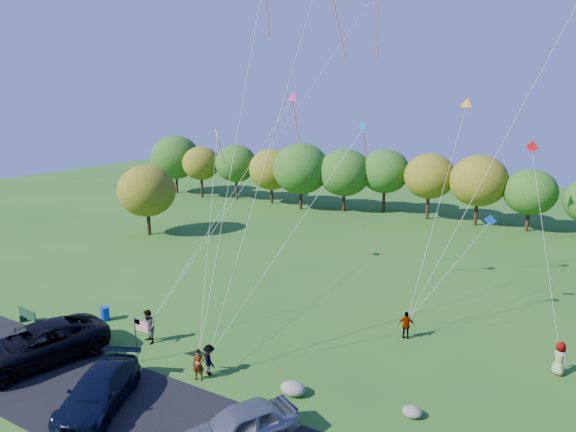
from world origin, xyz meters
name	(u,v)px	position (x,y,z in m)	size (l,w,h in m)	color
ground	(206,376)	(0.00, 0.00, 0.00)	(140.00, 140.00, 0.00)	#235B1A
asphalt_lane	(145,419)	(0.00, -4.00, 0.03)	(44.00, 6.00, 0.06)	black
treeline	(431,181)	(0.89, 35.82, 4.82)	(75.60, 27.86, 8.41)	#3D2716
minivan_dark	(37,345)	(-8.18, -3.35, 1.02)	(3.19, 6.92, 1.92)	black
minivan_navy	(99,391)	(-2.27, -4.42, 0.84)	(2.20, 5.41, 1.57)	black
minivan_silver	(239,426)	(4.46, -3.33, 0.87)	(1.90, 4.73, 1.61)	gray
flyer_a	(199,365)	(-0.09, -0.37, 0.78)	(0.57, 0.37, 1.56)	#4C4C59
flyer_b	(148,327)	(-4.96, 1.15, 0.96)	(0.93, 0.73, 1.92)	#4C4C59
flyer_c	(209,360)	(0.03, 0.28, 0.77)	(1.00, 0.57, 1.54)	#4C4C59
flyer_d	(406,325)	(7.11, 8.96, 0.79)	(0.93, 0.39, 1.58)	#4C4C59
flyer_e	(559,358)	(14.77, 8.98, 0.85)	(0.83, 0.54, 1.70)	#4C4C59
park_bench	(29,316)	(-12.83, -0.81, 0.54)	(1.83, 0.53, 1.01)	#143720
trash_barrel	(105,314)	(-9.48, 1.96, 0.42)	(0.56, 0.56, 0.84)	#0B2EAB
flag_assembly	(139,330)	(-3.64, -0.70, 1.83)	(0.91, 0.59, 2.45)	black
boulder_near	(293,388)	(4.44, 0.83, 0.30)	(1.20, 0.94, 0.60)	slate
boulder_far	(412,412)	(9.66, 1.96, 0.22)	(0.86, 0.71, 0.45)	slate
kites_aloft	(388,15)	(3.95, 12.63, 17.94)	(24.17, 11.83, 15.96)	#C4154C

